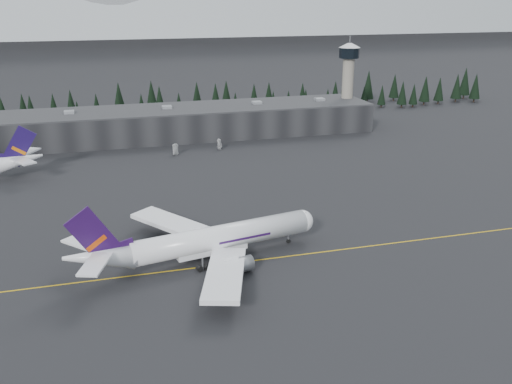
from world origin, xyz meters
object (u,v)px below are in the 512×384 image
object	(u,v)px
terminal	(191,122)
gse_vehicle_b	(220,148)
control_tower	(348,75)
gse_vehicle_a	(175,153)
jet_main	(201,242)

from	to	relation	value
terminal	gse_vehicle_b	distance (m)	27.95
control_tower	gse_vehicle_a	size ratio (longest dim) A/B	8.15
terminal	control_tower	distance (m)	76.98
gse_vehicle_b	terminal	bearing A→B (deg)	173.00
jet_main	gse_vehicle_b	bearing A→B (deg)	64.32
terminal	gse_vehicle_b	world-z (taller)	terminal
control_tower	terminal	bearing A→B (deg)	-177.71
terminal	gse_vehicle_b	bearing A→B (deg)	-74.90
terminal	gse_vehicle_b	xyz separation A→B (m)	(7.14, -26.45, -5.54)
jet_main	gse_vehicle_a	bearing A→B (deg)	74.58
terminal	gse_vehicle_a	xyz separation A→B (m)	(-11.19, -29.84, -5.66)
gse_vehicle_b	gse_vehicle_a	bearing A→B (deg)	-101.62
jet_main	terminal	bearing A→B (deg)	70.56
terminal	jet_main	bearing A→B (deg)	-98.56
gse_vehicle_a	gse_vehicle_b	size ratio (longest dim) A/B	1.04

